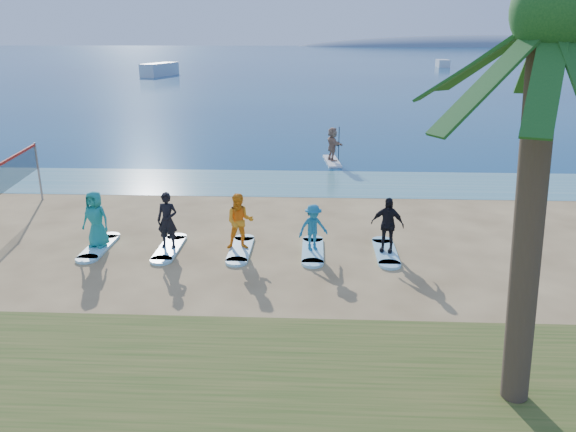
{
  "coord_description": "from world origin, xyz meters",
  "views": [
    {
      "loc": [
        2.26,
        -15.73,
        6.91
      ],
      "look_at": [
        1.41,
        2.0,
        1.1
      ],
      "focal_mm": 35.0,
      "sensor_mm": 36.0,
      "label": 1
    }
  ],
  "objects_px": {
    "surfboard_1": "(169,248)",
    "student_3": "(313,227)",
    "paddleboarder": "(332,144)",
    "surfboard_3": "(313,251)",
    "student_4": "(387,225)",
    "student_2": "(240,222)",
    "surfboard_0": "(99,247)",
    "surfboard_2": "(241,250)",
    "student_1": "(167,220)",
    "boat_offshore_a": "(160,76)",
    "surfboard_4": "(386,252)",
    "boat_offshore_b": "(442,67)",
    "palm_tree": "(559,16)",
    "paddleboard": "(332,161)",
    "student_0": "(96,219)"
  },
  "relations": [
    {
      "from": "surfboard_0",
      "to": "surfboard_4",
      "type": "relative_size",
      "value": 1.0
    },
    {
      "from": "surfboard_1",
      "to": "student_1",
      "type": "distance_m",
      "value": 0.99
    },
    {
      "from": "paddleboard",
      "to": "surfboard_1",
      "type": "relative_size",
      "value": 1.36
    },
    {
      "from": "palm_tree",
      "to": "surfboard_1",
      "type": "relative_size",
      "value": 3.84
    },
    {
      "from": "surfboard_3",
      "to": "paddleboard",
      "type": "bearing_deg",
      "value": 85.79
    },
    {
      "from": "student_1",
      "to": "student_4",
      "type": "xyz_separation_m",
      "value": [
        7.2,
        0.0,
        -0.03
      ]
    },
    {
      "from": "student_3",
      "to": "surfboard_0",
      "type": "bearing_deg",
      "value": 157.36
    },
    {
      "from": "boat_offshore_a",
      "to": "student_2",
      "type": "xyz_separation_m",
      "value": [
        23.68,
        -78.32,
        1.03
      ]
    },
    {
      "from": "surfboard_1",
      "to": "surfboard_4",
      "type": "relative_size",
      "value": 1.0
    },
    {
      "from": "paddleboarder",
      "to": "surfboard_3",
      "type": "xyz_separation_m",
      "value": [
        -1.0,
        -13.58,
        -1.0
      ]
    },
    {
      "from": "surfboard_0",
      "to": "surfboard_4",
      "type": "bearing_deg",
      "value": 0.0
    },
    {
      "from": "boat_offshore_b",
      "to": "student_2",
      "type": "bearing_deg",
      "value": -102.81
    },
    {
      "from": "student_1",
      "to": "surfboard_3",
      "type": "height_order",
      "value": "student_1"
    },
    {
      "from": "boat_offshore_b",
      "to": "surfboard_1",
      "type": "height_order",
      "value": "boat_offshore_b"
    },
    {
      "from": "student_2",
      "to": "paddleboarder",
      "type": "bearing_deg",
      "value": 68.6
    },
    {
      "from": "surfboard_3",
      "to": "boat_offshore_b",
      "type": "bearing_deg",
      "value": 75.9
    },
    {
      "from": "boat_offshore_b",
      "to": "surfboard_2",
      "type": "height_order",
      "value": "boat_offshore_b"
    },
    {
      "from": "student_3",
      "to": "student_4",
      "type": "height_order",
      "value": "student_4"
    },
    {
      "from": "student_2",
      "to": "student_3",
      "type": "height_order",
      "value": "student_2"
    },
    {
      "from": "paddleboarder",
      "to": "student_4",
      "type": "relative_size",
      "value": 1.01
    },
    {
      "from": "palm_tree",
      "to": "surfboard_0",
      "type": "relative_size",
      "value": 3.84
    },
    {
      "from": "boat_offshore_a",
      "to": "student_4",
      "type": "xyz_separation_m",
      "value": [
        28.48,
        -78.32,
        1.0
      ]
    },
    {
      "from": "surfboard_1",
      "to": "student_3",
      "type": "xyz_separation_m",
      "value": [
        4.8,
        0.0,
        0.82
      ]
    },
    {
      "from": "surfboard_3",
      "to": "student_3",
      "type": "height_order",
      "value": "student_3"
    },
    {
      "from": "surfboard_2",
      "to": "student_3",
      "type": "distance_m",
      "value": 2.54
    },
    {
      "from": "boat_offshore_a",
      "to": "surfboard_4",
      "type": "distance_m",
      "value": 83.34
    },
    {
      "from": "paddleboard",
      "to": "student_0",
      "type": "xyz_separation_m",
      "value": [
        -8.2,
        -13.58,
        0.98
      ]
    },
    {
      "from": "surfboard_2",
      "to": "boat_offshore_b",
      "type": "bearing_deg",
      "value": 74.69
    },
    {
      "from": "surfboard_0",
      "to": "student_2",
      "type": "relative_size",
      "value": 1.17
    },
    {
      "from": "paddleboarder",
      "to": "student_2",
      "type": "distance_m",
      "value": 14.0
    },
    {
      "from": "palm_tree",
      "to": "surfboard_0",
      "type": "xyz_separation_m",
      "value": [
        -11.02,
        7.73,
        -7.12
      ]
    },
    {
      "from": "student_0",
      "to": "boat_offshore_b",
      "type": "bearing_deg",
      "value": 83.4
    },
    {
      "from": "surfboard_3",
      "to": "palm_tree",
      "type": "bearing_deg",
      "value": -63.72
    },
    {
      "from": "palm_tree",
      "to": "student_0",
      "type": "distance_m",
      "value": 14.79
    },
    {
      "from": "surfboard_1",
      "to": "student_1",
      "type": "bearing_deg",
      "value": 0.0
    },
    {
      "from": "paddleboarder",
      "to": "student_2",
      "type": "height_order",
      "value": "student_2"
    },
    {
      "from": "paddleboard",
      "to": "student_4",
      "type": "height_order",
      "value": "student_4"
    },
    {
      "from": "student_4",
      "to": "student_1",
      "type": "bearing_deg",
      "value": -163.44
    },
    {
      "from": "surfboard_0",
      "to": "surfboard_2",
      "type": "xyz_separation_m",
      "value": [
        4.8,
        0.0,
        0.0
      ]
    },
    {
      "from": "student_2",
      "to": "surfboard_4",
      "type": "distance_m",
      "value": 4.9
    },
    {
      "from": "surfboard_0",
      "to": "surfboard_2",
      "type": "relative_size",
      "value": 1.0
    },
    {
      "from": "paddleboarder",
      "to": "paddleboard",
      "type": "bearing_deg",
      "value": -0.0
    },
    {
      "from": "palm_tree",
      "to": "paddleboard",
      "type": "distance_m",
      "value": 22.64
    },
    {
      "from": "paddleboard",
      "to": "paddleboarder",
      "type": "relative_size",
      "value": 1.63
    },
    {
      "from": "boat_offshore_b",
      "to": "surfboard_4",
      "type": "xyz_separation_m",
      "value": [
        -24.36,
        -106.49,
        0.04
      ]
    },
    {
      "from": "surfboard_4",
      "to": "student_4",
      "type": "relative_size",
      "value": 1.21
    },
    {
      "from": "paddleboarder",
      "to": "surfboard_1",
      "type": "height_order",
      "value": "paddleboarder"
    },
    {
      "from": "student_1",
      "to": "paddleboarder",
      "type": "bearing_deg",
      "value": 73.62
    },
    {
      "from": "surfboard_3",
      "to": "student_1",
      "type": "bearing_deg",
      "value": 180.0
    },
    {
      "from": "surfboard_2",
      "to": "surfboard_3",
      "type": "distance_m",
      "value": 2.4
    }
  ]
}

